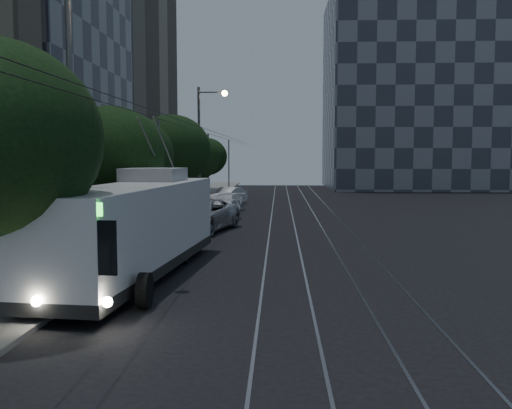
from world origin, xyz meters
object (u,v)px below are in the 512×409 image
object	(u,v)px
car_white_c	(228,196)
pickup_silver	(199,215)
trolleybus	(136,228)
car_white_b	(226,203)
car_white_a	(224,210)
car_white_d	(235,193)
streetlamp_near	(83,99)
streetlamp_far	(204,136)

from	to	relation	value
car_white_c	pickup_silver	bearing A→B (deg)	-67.12
pickup_silver	trolleybus	bearing A→B (deg)	-77.97
pickup_silver	car_white_b	xyz separation A→B (m)	(0.44, 10.98, -0.23)
car_white_c	car_white_a	bearing A→B (deg)	-62.87
car_white_a	car_white_b	xyz separation A→B (m)	(-0.47, 6.21, -0.09)
car_white_d	streetlamp_near	bearing A→B (deg)	-96.11
car_white_d	streetlamp_far	xyz separation A→B (m)	(-1.38, -10.95, 4.96)
pickup_silver	streetlamp_far	world-z (taller)	streetlamp_far
car_white_c	streetlamp_near	distance (m)	30.38
streetlamp_near	streetlamp_far	world-z (taller)	streetlamp_near
car_white_c	streetlamp_far	distance (m)	7.24
car_white_a	car_white_b	bearing A→B (deg)	97.95
car_white_d	trolleybus	bearing A→B (deg)	-94.08
car_white_d	car_white_c	bearing A→B (deg)	-94.23
car_white_d	car_white_a	bearing A→B (deg)	-90.64
car_white_a	car_white_c	xyz separation A→B (m)	(-0.84, 12.05, -0.01)
car_white_d	streetlamp_far	world-z (taller)	streetlamp_far
trolleybus	car_white_d	bearing A→B (deg)	94.59
car_white_b	car_white_d	bearing A→B (deg)	105.16
car_white_d	streetlamp_near	xyz separation A→B (m)	(-1.97, -35.61, 5.34)
pickup_silver	car_white_a	bearing A→B (deg)	93.59
trolleybus	streetlamp_far	bearing A→B (deg)	97.44
trolleybus	car_white_a	distance (m)	16.64
car_white_b	trolleybus	bearing A→B (deg)	-78.38
car_white_b	car_white_c	distance (m)	5.85
trolleybus	car_white_b	bearing A→B (deg)	93.40
streetlamp_far	pickup_silver	bearing A→B (deg)	-84.17
car_white_a	car_white_d	world-z (taller)	car_white_a
pickup_silver	car_white_d	distance (m)	22.56
trolleybus	streetlamp_near	size ratio (longest dim) A/B	1.26
pickup_silver	streetlamp_far	xyz separation A→B (m)	(-1.18, 11.61, 4.70)
pickup_silver	streetlamp_far	distance (m)	12.59
streetlamp_far	car_white_d	bearing A→B (deg)	82.81
trolleybus	car_white_a	world-z (taller)	trolleybus
car_white_d	car_white_b	bearing A→B (deg)	-91.74
streetlamp_far	trolleybus	bearing A→B (deg)	-88.29
pickup_silver	car_white_c	size ratio (longest dim) A/B	1.44
trolleybus	car_white_d	world-z (taller)	trolleybus
trolleybus	car_white_b	world-z (taller)	trolleybus
trolleybus	car_white_c	distance (m)	28.62
car_white_b	car_white_c	size ratio (longest dim) A/B	1.02
car_white_a	car_white_c	distance (m)	12.08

